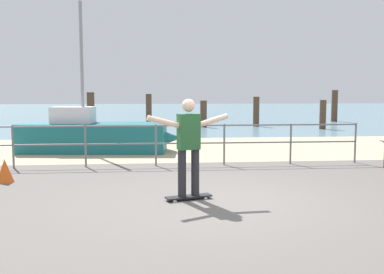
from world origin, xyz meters
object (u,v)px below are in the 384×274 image
(skateboarder, at_px, (189,142))
(traffic_cone, at_px, (5,171))
(sailboat, at_px, (99,136))
(skateboard, at_px, (189,197))

(skateboarder, distance_m, traffic_cone, 4.07)
(sailboat, distance_m, traffic_cone, 4.63)
(skateboard, relative_size, skateboarder, 0.50)
(sailboat, relative_size, skateboarder, 3.05)
(sailboat, height_order, traffic_cone, sailboat)
(sailboat, height_order, skateboarder, sailboat)
(sailboat, distance_m, skateboarder, 6.59)
(skateboard, bearing_deg, sailboat, 110.07)
(skateboard, distance_m, traffic_cone, 4.00)
(skateboard, distance_m, skateboarder, 0.95)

